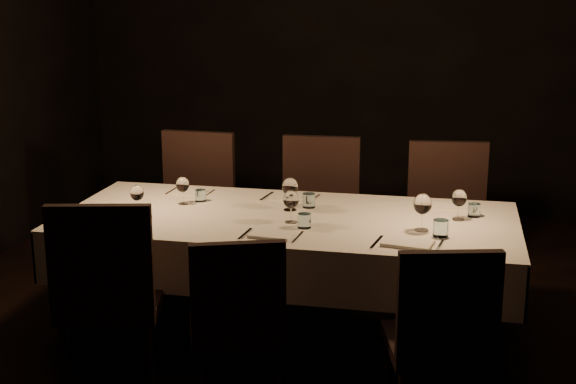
% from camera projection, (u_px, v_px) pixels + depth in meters
% --- Properties ---
extents(room, '(5.01, 6.01, 3.01)m').
position_uv_depth(room, '(288.00, 84.00, 4.28)').
color(room, black).
rests_on(room, ground).
extents(dining_table, '(2.52, 1.12, 0.76)m').
position_uv_depth(dining_table, '(288.00, 229.00, 4.48)').
color(dining_table, black).
rests_on(dining_table, ground).
extents(chair_near_left, '(0.59, 0.59, 1.03)m').
position_uv_depth(chair_near_left, '(108.00, 290.00, 3.93)').
color(chair_near_left, black).
rests_on(chair_near_left, ground).
extents(place_setting_near_left, '(0.30, 0.39, 0.16)m').
position_uv_depth(place_setting_near_left, '(131.00, 207.00, 4.41)').
color(place_setting_near_left, silver).
rests_on(place_setting_near_left, dining_table).
extents(chair_near_center, '(0.55, 0.55, 0.90)m').
position_uv_depth(chair_near_center, '(237.00, 317.00, 3.75)').
color(chair_near_center, black).
rests_on(chair_near_center, ground).
extents(place_setting_near_center, '(0.33, 0.40, 0.18)m').
position_uv_depth(place_setting_near_center, '(288.00, 215.00, 4.23)').
color(place_setting_near_center, silver).
rests_on(place_setting_near_center, dining_table).
extents(chair_near_right, '(0.54, 0.54, 0.93)m').
position_uv_depth(chair_near_right, '(441.00, 332.00, 3.56)').
color(chair_near_right, black).
rests_on(chair_near_right, ground).
extents(place_setting_near_right, '(0.37, 0.42, 0.20)m').
position_uv_depth(place_setting_near_right, '(422.00, 221.00, 4.09)').
color(place_setting_near_right, silver).
rests_on(place_setting_near_right, dining_table).
extents(chair_far_left, '(0.52, 0.52, 1.05)m').
position_uv_depth(chair_far_left, '(193.00, 205.00, 5.39)').
color(chair_far_left, black).
rests_on(chair_far_left, ground).
extents(place_setting_far_left, '(0.30, 0.39, 0.16)m').
position_uv_depth(place_setting_far_left, '(189.00, 190.00, 4.78)').
color(place_setting_far_left, silver).
rests_on(place_setting_far_left, dining_table).
extents(chair_far_center, '(0.53, 0.53, 1.06)m').
position_uv_depth(chair_far_center, '(318.00, 213.00, 5.21)').
color(chair_far_center, black).
rests_on(chair_far_center, ground).
extents(place_setting_far_center, '(0.35, 0.41, 0.19)m').
position_uv_depth(place_setting_far_center, '(294.00, 193.00, 4.65)').
color(place_setting_far_center, silver).
rests_on(place_setting_far_center, dining_table).
extents(chair_far_right, '(0.56, 0.56, 1.05)m').
position_uv_depth(chair_far_right, '(448.00, 219.00, 5.08)').
color(chair_far_right, black).
rests_on(chair_far_right, ground).
extents(place_setting_far_right, '(0.31, 0.40, 0.17)m').
position_uv_depth(place_setting_far_right, '(460.00, 203.00, 4.47)').
color(place_setting_far_right, silver).
rests_on(place_setting_far_right, dining_table).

